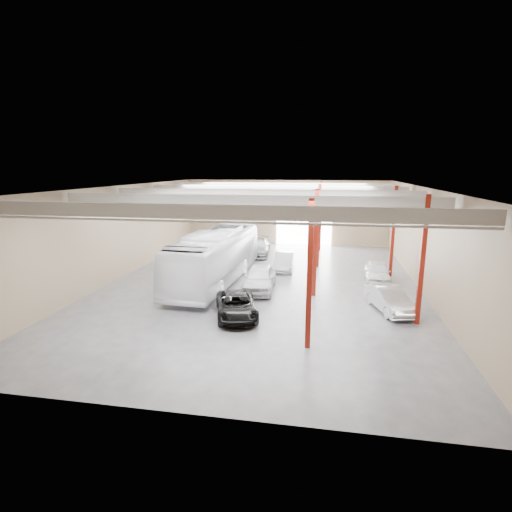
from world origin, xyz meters
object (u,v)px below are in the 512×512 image
(car_row_c, at_px, (258,247))
(coach_bus, at_px, (216,256))
(car_right_near, at_px, (390,299))
(car_row_b, at_px, (284,261))
(car_row_a, at_px, (260,278))
(black_sedan, at_px, (236,305))
(car_right_far, at_px, (377,272))

(car_row_c, bearing_deg, coach_bus, -103.40)
(car_row_c, bearing_deg, car_right_near, -57.96)
(coach_bus, distance_m, car_row_c, 9.78)
(car_row_c, height_order, car_right_near, car_row_c)
(car_row_b, xyz_separation_m, car_right_near, (7.21, -8.69, 0.00))
(car_row_a, relative_size, car_row_b, 1.17)
(black_sedan, relative_size, car_row_b, 1.11)
(car_row_b, bearing_deg, car_row_c, 118.33)
(car_right_far, bearing_deg, black_sedan, -132.73)
(car_right_near, relative_size, car_right_far, 0.99)
(car_row_c, distance_m, car_right_near, 17.30)
(car_row_a, height_order, car_right_far, car_row_a)
(car_row_a, height_order, car_row_c, car_row_a)
(car_row_b, bearing_deg, black_sedan, -99.97)
(black_sedan, xyz_separation_m, car_right_near, (8.70, 2.49, 0.05))
(car_row_b, distance_m, car_row_c, 6.05)
(car_row_b, xyz_separation_m, car_row_c, (-3.09, 5.20, 0.05))
(car_right_near, bearing_deg, car_row_a, 145.59)
(car_row_b, distance_m, car_right_far, 7.60)
(coach_bus, relative_size, car_row_b, 3.18)
(car_row_a, xyz_separation_m, car_row_c, (-2.05, 11.19, -0.09))
(car_row_a, xyz_separation_m, car_right_far, (8.25, 3.61, -0.11))
(black_sedan, bearing_deg, car_right_near, -0.94)
(car_row_a, bearing_deg, car_row_b, 77.16)
(coach_bus, bearing_deg, car_row_b, 46.53)
(coach_bus, relative_size, car_row_c, 2.60)
(coach_bus, relative_size, car_row_a, 2.73)
(coach_bus, xyz_separation_m, car_row_c, (1.50, 9.59, -1.14))
(black_sedan, xyz_separation_m, car_row_c, (-1.60, 16.39, 0.10))
(car_row_c, xyz_separation_m, car_right_far, (10.30, -7.58, -0.02))
(coach_bus, relative_size, car_right_far, 3.15)
(car_row_a, distance_m, car_right_near, 8.69)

